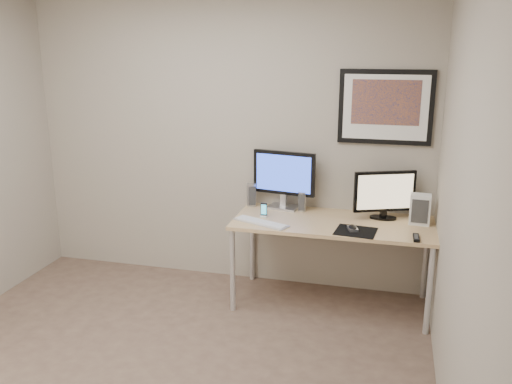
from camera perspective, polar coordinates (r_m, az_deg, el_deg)
floor at (r=3.81m, az=-10.84°, el=-18.70°), size 3.60×3.60×0.00m
room at (r=3.61m, az=-9.15°, el=7.61°), size 3.60×3.60×3.60m
desk at (r=4.45m, az=8.09°, el=-3.86°), size 1.60×0.70×0.73m
framed_art at (r=4.54m, az=13.48°, el=8.69°), size 0.75×0.04×0.60m
monitor_large at (r=4.65m, az=2.96°, el=1.57°), size 0.55×0.22×0.50m
monitor_tv at (r=4.50m, az=13.38°, el=-0.17°), size 0.48×0.22×0.40m
speaker_left at (r=4.76m, az=-0.49°, el=-0.30°), size 0.11×0.11×0.20m
speaker_right at (r=4.64m, az=4.88°, el=-0.98°), size 0.07×0.07×0.17m
phone_dock at (r=4.47m, az=0.84°, el=-1.91°), size 0.06×0.06×0.12m
keyboard at (r=4.33m, az=0.52°, el=-3.21°), size 0.49×0.30×0.02m
mousepad at (r=4.22m, az=10.46°, el=-4.08°), size 0.33×0.30×0.00m
mouse at (r=4.23m, az=10.13°, el=-3.71°), size 0.09×0.12×0.04m
remote at (r=4.16m, az=16.51°, el=-4.62°), size 0.05×0.16×0.02m
fan_unit at (r=4.47m, az=16.88°, el=-1.75°), size 0.16×0.12×0.24m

